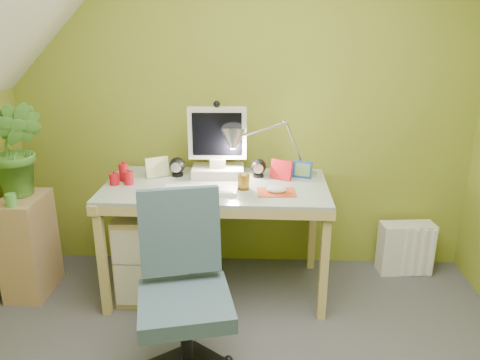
{
  "coord_description": "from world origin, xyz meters",
  "views": [
    {
      "loc": [
        0.1,
        -1.61,
        1.75
      ],
      "look_at": [
        0.0,
        1.0,
        0.85
      ],
      "focal_mm": 35.0,
      "sensor_mm": 36.0,
      "label": 1
    }
  ],
  "objects_px": {
    "monitor": "(217,140)",
    "task_chair": "(185,303)",
    "side_ledge": "(29,245)",
    "radiator": "(406,248)",
    "desk_lamp": "(287,136)",
    "potted_plant": "(17,149)",
    "desk": "(217,238)"
  },
  "relations": [
    {
      "from": "monitor",
      "to": "radiator",
      "type": "bearing_deg",
      "value": 2.54
    },
    {
      "from": "desk",
      "to": "potted_plant",
      "type": "height_order",
      "value": "potted_plant"
    },
    {
      "from": "monitor",
      "to": "task_chair",
      "type": "bearing_deg",
      "value": -96.0
    },
    {
      "from": "monitor",
      "to": "desk",
      "type": "bearing_deg",
      "value": -91.73
    },
    {
      "from": "radiator",
      "to": "task_chair",
      "type": "bearing_deg",
      "value": -146.8
    },
    {
      "from": "side_ledge",
      "to": "radiator",
      "type": "height_order",
      "value": "side_ledge"
    },
    {
      "from": "desk_lamp",
      "to": "task_chair",
      "type": "distance_m",
      "value": 1.31
    },
    {
      "from": "monitor",
      "to": "potted_plant",
      "type": "xyz_separation_m",
      "value": [
        -1.24,
        -0.2,
        -0.02
      ]
    },
    {
      "from": "monitor",
      "to": "task_chair",
      "type": "xyz_separation_m",
      "value": [
        -0.08,
        -1.04,
        -0.54
      ]
    },
    {
      "from": "desk_lamp",
      "to": "radiator",
      "type": "height_order",
      "value": "desk_lamp"
    },
    {
      "from": "monitor",
      "to": "potted_plant",
      "type": "relative_size",
      "value": 0.8
    },
    {
      "from": "monitor",
      "to": "radiator",
      "type": "relative_size",
      "value": 1.29
    },
    {
      "from": "desk_lamp",
      "to": "potted_plant",
      "type": "xyz_separation_m",
      "value": [
        -1.69,
        -0.2,
        -0.05
      ]
    },
    {
      "from": "desk",
      "to": "monitor",
      "type": "height_order",
      "value": "monitor"
    },
    {
      "from": "desk",
      "to": "monitor",
      "type": "relative_size",
      "value": 2.91
    },
    {
      "from": "task_chair",
      "to": "radiator",
      "type": "distance_m",
      "value": 1.84
    },
    {
      "from": "potted_plant",
      "to": "task_chair",
      "type": "xyz_separation_m",
      "value": [
        1.16,
        -0.84,
        -0.53
      ]
    },
    {
      "from": "side_ledge",
      "to": "task_chair",
      "type": "distance_m",
      "value": 1.41
    },
    {
      "from": "side_ledge",
      "to": "potted_plant",
      "type": "bearing_deg",
      "value": 90.0
    },
    {
      "from": "side_ledge",
      "to": "desk",
      "type": "bearing_deg",
      "value": 3.35
    },
    {
      "from": "radiator",
      "to": "potted_plant",
      "type": "bearing_deg",
      "value": -179.03
    },
    {
      "from": "side_ledge",
      "to": "desk_lamp",
      "type": "bearing_deg",
      "value": 8.5
    },
    {
      "from": "side_ledge",
      "to": "task_chair",
      "type": "bearing_deg",
      "value": -34.33
    },
    {
      "from": "desk_lamp",
      "to": "side_ledge",
      "type": "bearing_deg",
      "value": -174.36
    },
    {
      "from": "side_ledge",
      "to": "task_chair",
      "type": "height_order",
      "value": "task_chair"
    },
    {
      "from": "side_ledge",
      "to": "radiator",
      "type": "relative_size",
      "value": 1.79
    },
    {
      "from": "desk_lamp",
      "to": "radiator",
      "type": "bearing_deg",
      "value": 3.55
    },
    {
      "from": "desk_lamp",
      "to": "potted_plant",
      "type": "bearing_deg",
      "value": -176.03
    },
    {
      "from": "side_ledge",
      "to": "radiator",
      "type": "xyz_separation_m",
      "value": [
        2.58,
        0.35,
        -0.15
      ]
    },
    {
      "from": "monitor",
      "to": "desk_lamp",
      "type": "bearing_deg",
      "value": -1.73
    },
    {
      "from": "potted_plant",
      "to": "task_chair",
      "type": "bearing_deg",
      "value": -35.98
    },
    {
      "from": "desk_lamp",
      "to": "radiator",
      "type": "distance_m",
      "value": 1.23
    }
  ]
}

